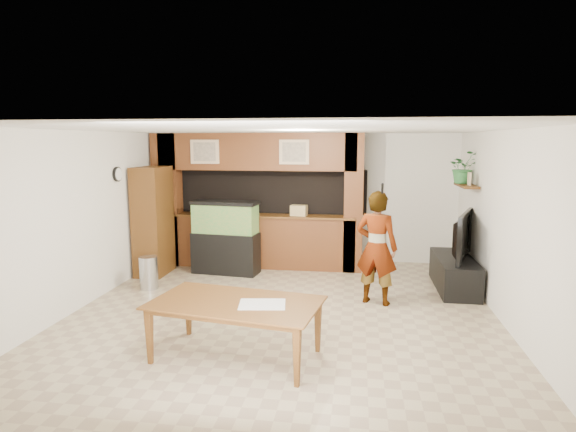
% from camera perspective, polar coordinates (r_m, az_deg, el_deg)
% --- Properties ---
extents(floor, '(6.50, 6.50, 0.00)m').
position_cam_1_polar(floor, '(7.07, -0.55, -11.37)').
color(floor, tan).
rests_on(floor, ground).
extents(ceiling, '(6.50, 6.50, 0.00)m').
position_cam_1_polar(ceiling, '(6.64, -0.58, 10.19)').
color(ceiling, white).
rests_on(ceiling, wall_back).
extents(wall_back, '(6.00, 0.00, 6.00)m').
position_cam_1_polar(wall_back, '(9.93, 2.34, 2.21)').
color(wall_back, silver).
rests_on(wall_back, floor).
extents(wall_left, '(0.00, 6.50, 6.50)m').
position_cam_1_polar(wall_left, '(7.78, -22.96, -0.32)').
color(wall_left, silver).
rests_on(wall_left, floor).
extents(wall_right, '(0.00, 6.50, 6.50)m').
position_cam_1_polar(wall_right, '(6.94, 24.72, -1.46)').
color(wall_right, silver).
rests_on(wall_right, floor).
extents(partition, '(4.20, 0.99, 2.60)m').
position_cam_1_polar(partition, '(9.47, -3.78, 1.96)').
color(partition, brown).
rests_on(partition, floor).
extents(wall_clock, '(0.05, 0.25, 0.25)m').
position_cam_1_polar(wall_clock, '(8.56, -19.55, 4.69)').
color(wall_clock, black).
rests_on(wall_clock, wall_left).
extents(wall_shelf, '(0.25, 0.90, 0.04)m').
position_cam_1_polar(wall_shelf, '(8.73, 20.38, 3.40)').
color(wall_shelf, brown).
rests_on(wall_shelf, wall_right).
extents(pantry_cabinet, '(0.50, 0.81, 1.99)m').
position_cam_1_polar(pantry_cabinet, '(9.19, -15.70, -0.57)').
color(pantry_cabinet, brown).
rests_on(pantry_cabinet, floor).
extents(trash_can, '(0.30, 0.30, 0.55)m').
position_cam_1_polar(trash_can, '(8.40, -16.19, -6.48)').
color(trash_can, '#B2B2B7').
rests_on(trash_can, floor).
extents(aquarium, '(1.22, 0.46, 1.36)m').
position_cam_1_polar(aquarium, '(9.02, -7.40, -2.62)').
color(aquarium, black).
rests_on(aquarium, floor).
extents(tv_stand, '(0.58, 1.59, 0.53)m').
position_cam_1_polar(tv_stand, '(8.55, 19.10, -6.41)').
color(tv_stand, black).
rests_on(tv_stand, floor).
extents(television, '(0.61, 1.32, 0.77)m').
position_cam_1_polar(television, '(8.41, 19.32, -2.12)').
color(television, black).
rests_on(television, tv_stand).
extents(photo_frame, '(0.04, 0.16, 0.22)m').
position_cam_1_polar(photo_frame, '(8.54, 20.69, 4.14)').
color(photo_frame, tan).
rests_on(photo_frame, wall_shelf).
extents(potted_plant, '(0.63, 0.59, 0.56)m').
position_cam_1_polar(potted_plant, '(8.90, 20.03, 5.45)').
color(potted_plant, '#2A6932').
rests_on(potted_plant, wall_shelf).
extents(person, '(0.73, 0.59, 1.73)m').
position_cam_1_polar(person, '(7.35, 10.46, -3.72)').
color(person, '#978152').
rests_on(person, floor).
extents(microphone, '(0.04, 0.10, 0.16)m').
position_cam_1_polar(microphone, '(7.05, 11.11, 3.22)').
color(microphone, black).
rests_on(microphone, person).
extents(dining_table, '(2.03, 1.34, 0.66)m').
position_cam_1_polar(dining_table, '(5.60, -6.33, -13.38)').
color(dining_table, brown).
rests_on(dining_table, floor).
extents(newspaper_a, '(0.55, 0.44, 0.01)m').
position_cam_1_polar(newspaper_a, '(5.40, -3.07, -10.40)').
color(newspaper_a, silver).
rests_on(newspaper_a, dining_table).
extents(counter_box, '(0.33, 0.24, 0.20)m').
position_cam_1_polar(counter_box, '(9.17, 1.30, 0.67)').
color(counter_box, tan).
rests_on(counter_box, partition).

